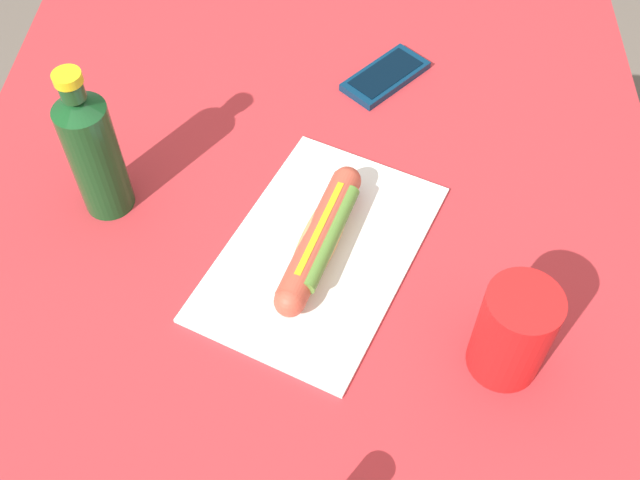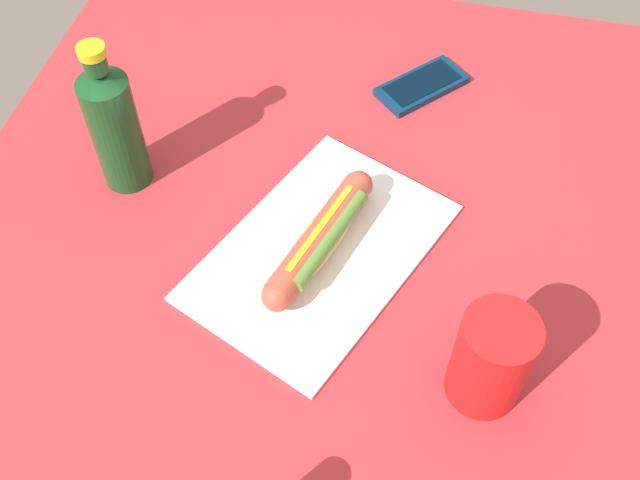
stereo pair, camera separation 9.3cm
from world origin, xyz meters
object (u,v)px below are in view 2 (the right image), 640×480
at_px(cell_phone, 422,86).
at_px(hot_dog, 321,239).
at_px(soda_bottle, 114,125).
at_px(drinking_cup, 491,360).

bearing_deg(cell_phone, hot_dog, -13.35).
xyz_separation_m(soda_bottle, drinking_cup, (0.21, 0.50, -0.03)).
bearing_deg(hot_dog, cell_phone, 166.65).
height_order(hot_dog, cell_phone, hot_dog).
relative_size(cell_phone, drinking_cup, 1.10).
height_order(cell_phone, soda_bottle, soda_bottle).
xyz_separation_m(hot_dog, soda_bottle, (-0.07, -0.29, 0.07)).
height_order(hot_dog, drinking_cup, drinking_cup).
distance_m(cell_phone, soda_bottle, 0.46).
height_order(soda_bottle, drinking_cup, soda_bottle).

